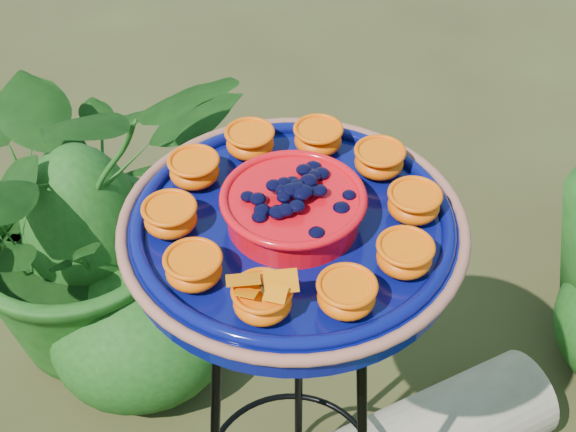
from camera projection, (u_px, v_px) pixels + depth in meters
name	position (u px, v px, depth m)	size (l,w,h in m)	color
tripod_stand	(292.00, 393.00, 1.27)	(0.32, 0.34, 0.84)	black
feeder_dish	(293.00, 223.00, 1.02)	(0.45, 0.45, 0.10)	#070C55
shrub_back_left	(79.00, 205.00, 1.77)	(0.72, 0.63, 0.80)	#154312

